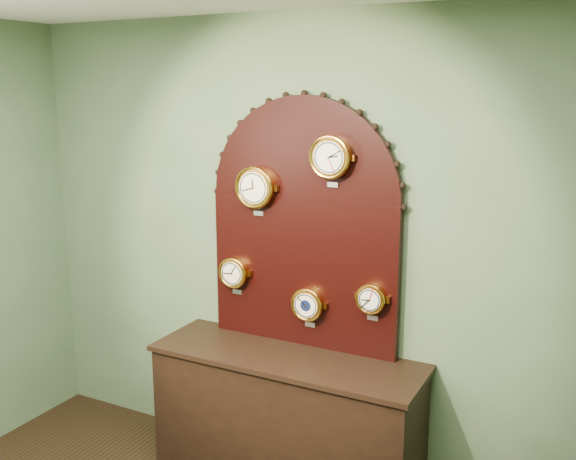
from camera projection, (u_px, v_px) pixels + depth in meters
The scene contains 8 objects.
wall_back at pixel (307, 251), 3.92m from camera, with size 4.00×4.00×0.00m, color #526B49.
shop_counter at pixel (286, 422), 3.90m from camera, with size 1.60×0.50×0.80m, color black.
display_board at pixel (304, 216), 3.83m from camera, with size 1.26×0.06×1.53m.
roman_clock at pixel (256, 187), 3.87m from camera, with size 0.26×0.08×0.31m.
arabic_clock at pixel (331, 157), 3.60m from camera, with size 0.25×0.08×0.30m.
hygrometer at pixel (234, 272), 4.06m from camera, with size 0.20×0.08×0.25m.
barometer at pixel (308, 304), 3.86m from camera, with size 0.20×0.08×0.26m.
tide_clock at pixel (371, 299), 3.66m from camera, with size 0.18×0.08×0.23m.
Camera 1 is at (1.65, -0.93, 2.37)m, focal length 40.49 mm.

